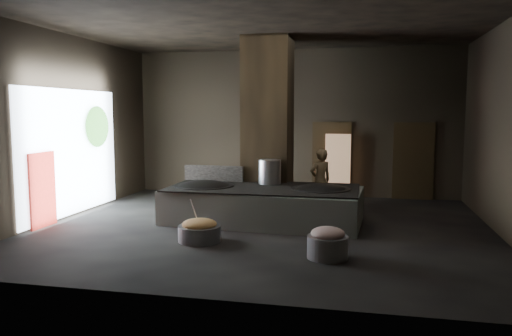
% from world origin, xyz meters
% --- Properties ---
extents(floor, '(10.00, 9.00, 0.10)m').
position_xyz_m(floor, '(0.00, 0.00, -0.05)').
color(floor, black).
rests_on(floor, ground).
extents(ceiling, '(10.00, 9.00, 0.10)m').
position_xyz_m(ceiling, '(0.00, 0.00, 4.55)').
color(ceiling, black).
rests_on(ceiling, back_wall).
extents(back_wall, '(10.00, 0.10, 4.50)m').
position_xyz_m(back_wall, '(0.00, 4.55, 2.25)').
color(back_wall, black).
rests_on(back_wall, ground).
extents(front_wall, '(10.00, 0.10, 4.50)m').
position_xyz_m(front_wall, '(0.00, -4.55, 2.25)').
color(front_wall, black).
rests_on(front_wall, ground).
extents(left_wall, '(0.10, 9.00, 4.50)m').
position_xyz_m(left_wall, '(-5.05, 0.00, 2.25)').
color(left_wall, black).
rests_on(left_wall, ground).
extents(right_wall, '(0.10, 9.00, 4.50)m').
position_xyz_m(right_wall, '(5.05, 0.00, 2.25)').
color(right_wall, black).
rests_on(right_wall, ground).
extents(pillar, '(1.20, 1.20, 4.50)m').
position_xyz_m(pillar, '(-0.30, 1.90, 2.25)').
color(pillar, black).
rests_on(pillar, ground).
extents(hearth_platform, '(4.65, 2.42, 0.79)m').
position_xyz_m(hearth_platform, '(-0.14, 0.50, 0.39)').
color(hearth_platform, '#B4C4B0').
rests_on(hearth_platform, ground).
extents(platform_cap, '(4.44, 2.13, 0.03)m').
position_xyz_m(platform_cap, '(-0.14, 0.50, 0.82)').
color(platform_cap, black).
rests_on(platform_cap, hearth_platform).
extents(wok_left, '(1.43, 1.43, 0.39)m').
position_xyz_m(wok_left, '(-1.59, 0.45, 0.75)').
color(wok_left, black).
rests_on(wok_left, hearth_platform).
extents(wok_left_rim, '(1.46, 1.46, 0.05)m').
position_xyz_m(wok_left_rim, '(-1.59, 0.45, 0.82)').
color(wok_left_rim, black).
rests_on(wok_left_rim, hearth_platform).
extents(wok_right, '(1.33, 1.33, 0.37)m').
position_xyz_m(wok_right, '(1.21, 0.55, 0.75)').
color(wok_right, black).
rests_on(wok_right, hearth_platform).
extents(wok_right_rim, '(1.36, 1.36, 0.05)m').
position_xyz_m(wok_right_rim, '(1.21, 0.55, 0.82)').
color(wok_right_rim, black).
rests_on(wok_right_rim, hearth_platform).
extents(stock_pot, '(0.55, 0.55, 0.59)m').
position_xyz_m(stock_pot, '(-0.09, 1.05, 1.13)').
color(stock_pot, '#B4B6BD').
rests_on(stock_pot, hearth_platform).
extents(splash_guard, '(1.58, 0.15, 0.39)m').
position_xyz_m(splash_guard, '(-1.59, 1.25, 1.03)').
color(splash_guard, black).
rests_on(splash_guard, hearth_platform).
extents(cook, '(0.71, 0.66, 1.65)m').
position_xyz_m(cook, '(1.08, 1.97, 0.82)').
color(cook, olive).
rests_on(cook, ground).
extents(veg_basin, '(1.03, 1.03, 0.32)m').
position_xyz_m(veg_basin, '(-1.03, -1.53, 0.16)').
color(veg_basin, slate).
rests_on(veg_basin, ground).
extents(veg_fill, '(0.71, 0.71, 0.22)m').
position_xyz_m(veg_fill, '(-1.03, -1.53, 0.35)').
color(veg_fill, '#9E9E4C').
rests_on(veg_fill, veg_basin).
extents(ladle, '(0.10, 0.34, 0.61)m').
position_xyz_m(ladle, '(-1.18, -1.38, 0.55)').
color(ladle, '#B4B6BD').
rests_on(ladle, veg_basin).
extents(meat_basin, '(0.88, 0.88, 0.40)m').
position_xyz_m(meat_basin, '(1.58, -2.16, 0.20)').
color(meat_basin, slate).
rests_on(meat_basin, ground).
extents(meat_fill, '(0.61, 0.61, 0.23)m').
position_xyz_m(meat_fill, '(1.58, -2.16, 0.45)').
color(meat_fill, '#B2736B').
rests_on(meat_fill, meat_basin).
extents(doorway_near, '(1.18, 0.08, 2.38)m').
position_xyz_m(doorway_near, '(1.20, 4.45, 1.10)').
color(doorway_near, black).
rests_on(doorway_near, ground).
extents(doorway_near_glow, '(0.75, 0.04, 1.78)m').
position_xyz_m(doorway_near_glow, '(1.40, 4.15, 1.05)').
color(doorway_near_glow, '#8C6647').
rests_on(doorway_near_glow, ground).
extents(doorway_far, '(1.18, 0.08, 2.38)m').
position_xyz_m(doorway_far, '(3.60, 4.45, 1.10)').
color(doorway_far, black).
rests_on(doorway_far, ground).
extents(doorway_far_glow, '(0.78, 0.04, 1.84)m').
position_xyz_m(doorway_far_glow, '(3.43, 4.60, 1.05)').
color(doorway_far_glow, '#8C6647').
rests_on(doorway_far_glow, ground).
extents(left_opening, '(0.04, 4.20, 3.10)m').
position_xyz_m(left_opening, '(-4.95, 0.20, 1.60)').
color(left_opening, white).
rests_on(left_opening, ground).
extents(pavilion_sliver, '(0.05, 0.90, 1.70)m').
position_xyz_m(pavilion_sliver, '(-4.88, -1.10, 0.85)').
color(pavilion_sliver, maroon).
rests_on(pavilion_sliver, ground).
extents(tree_silhouette, '(0.28, 1.10, 1.10)m').
position_xyz_m(tree_silhouette, '(-4.85, 1.30, 2.20)').
color(tree_silhouette, '#194714').
rests_on(tree_silhouette, left_opening).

